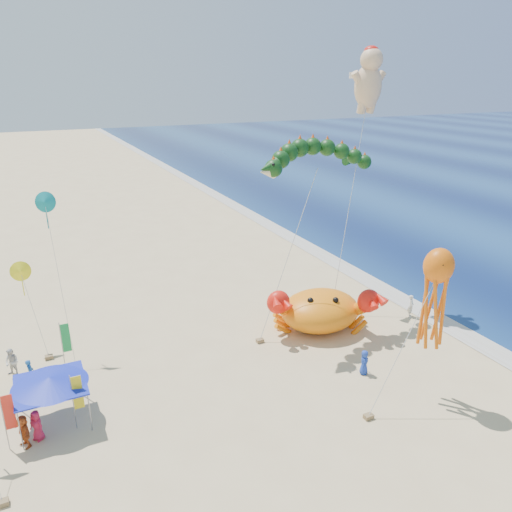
{
  "coord_description": "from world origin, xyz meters",
  "views": [
    {
      "loc": [
        -14.8,
        -24.86,
        17.26
      ],
      "look_at": [
        -2.0,
        2.0,
        6.5
      ],
      "focal_mm": 35.0,
      "sensor_mm": 36.0,
      "label": 1
    }
  ],
  "objects_px": {
    "dragon_kite": "(316,161)",
    "canopy_blue": "(50,381)",
    "cherub_kite": "(369,79)",
    "crab_inflatable": "(321,309)",
    "octopus_kite": "(435,291)"
  },
  "relations": [
    {
      "from": "dragon_kite",
      "to": "canopy_blue",
      "type": "bearing_deg",
      "value": -166.81
    },
    {
      "from": "dragon_kite",
      "to": "cherub_kite",
      "type": "height_order",
      "value": "cherub_kite"
    },
    {
      "from": "dragon_kite",
      "to": "cherub_kite",
      "type": "distance_m",
      "value": 8.22
    },
    {
      "from": "cherub_kite",
      "to": "canopy_blue",
      "type": "bearing_deg",
      "value": -164.24
    },
    {
      "from": "cherub_kite",
      "to": "crab_inflatable",
      "type": "bearing_deg",
      "value": -145.22
    },
    {
      "from": "crab_inflatable",
      "to": "dragon_kite",
      "type": "height_order",
      "value": "dragon_kite"
    },
    {
      "from": "crab_inflatable",
      "to": "dragon_kite",
      "type": "distance_m",
      "value": 10.45
    },
    {
      "from": "crab_inflatable",
      "to": "dragon_kite",
      "type": "relative_size",
      "value": 0.61
    },
    {
      "from": "cherub_kite",
      "to": "octopus_kite",
      "type": "relative_size",
      "value": 2.18
    },
    {
      "from": "octopus_kite",
      "to": "canopy_blue",
      "type": "height_order",
      "value": "octopus_kite"
    },
    {
      "from": "cherub_kite",
      "to": "octopus_kite",
      "type": "height_order",
      "value": "cherub_kite"
    },
    {
      "from": "dragon_kite",
      "to": "octopus_kite",
      "type": "height_order",
      "value": "dragon_kite"
    },
    {
      "from": "cherub_kite",
      "to": "canopy_blue",
      "type": "distance_m",
      "value": 29.05
    },
    {
      "from": "canopy_blue",
      "to": "dragon_kite",
      "type": "bearing_deg",
      "value": 13.19
    },
    {
      "from": "cherub_kite",
      "to": "octopus_kite",
      "type": "distance_m",
      "value": 17.72
    }
  ]
}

